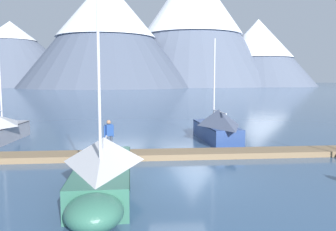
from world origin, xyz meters
The scene contains 10 objects.
ground_plane centered at (0.00, 0.00, 0.00)m, with size 700.00×700.00×0.00m, color #38567A.
mountain_west_summit centered at (-73.98, 189.96, 18.46)m, with size 91.55×91.55×36.23m.
mountain_central_massif centered at (-17.74, 159.07, 27.84)m, with size 84.47×84.47×52.13m.
mountain_shoulder_ridge centered at (28.72, 186.08, 37.40)m, with size 91.99×91.99×69.58m.
mountain_east_summit centered at (65.92, 182.42, 20.38)m, with size 66.21×66.21×37.97m.
dock centered at (0.00, 4.00, 0.14)m, with size 27.25×2.07×0.30m.
sailboat_nearest_berth centered at (-10.80, 9.60, 0.87)m, with size 2.27×6.99×8.52m.
sailboat_second_berth centered at (-2.96, -1.44, 0.89)m, with size 2.29×7.54×7.15m.
sailboat_mid_dock_port centered at (3.45, 9.03, 0.98)m, with size 2.37×7.47×6.82m.
person_on_dock centered at (-3.24, 4.12, 1.26)m, with size 0.49×0.40×1.69m.
Camera 1 is at (-1.60, -13.85, 4.11)m, focal length 36.97 mm.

